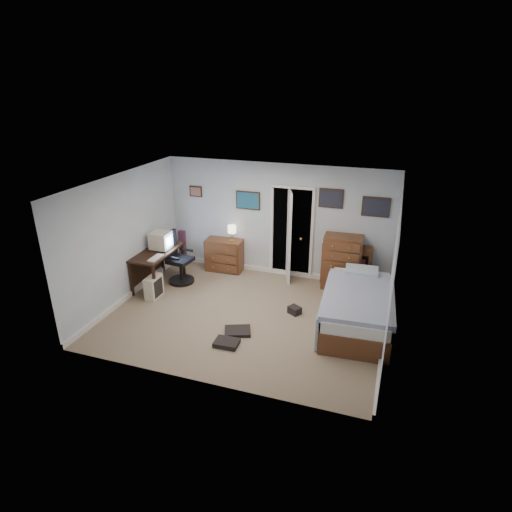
{
  "coord_description": "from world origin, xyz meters",
  "views": [
    {
      "loc": [
        2.4,
        -6.55,
        4.13
      ],
      "look_at": [
        0.1,
        0.3,
        1.1
      ],
      "focal_mm": 30.0,
      "sensor_mm": 36.0,
      "label": 1
    }
  ],
  "objects": [
    {
      "name": "floor",
      "position": [
        0.0,
        0.0,
        -0.01
      ],
      "size": [
        5.0,
        4.0,
        0.02
      ],
      "primitive_type": "cube",
      "color": "gray",
      "rests_on": "ground"
    },
    {
      "name": "computer_desk",
      "position": [
        -2.29,
        0.63,
        0.59
      ],
      "size": [
        0.63,
        1.34,
        0.77
      ],
      "rotation": [
        0.0,
        0.0,
        0.01
      ],
      "color": "black",
      "rests_on": "floor"
    },
    {
      "name": "crt_monitor",
      "position": [
        -2.18,
        0.78,
        0.96
      ],
      "size": [
        0.4,
        0.37,
        0.37
      ],
      "rotation": [
        0.0,
        0.0,
        0.01
      ],
      "color": "beige",
      "rests_on": "computer_desk"
    },
    {
      "name": "keyboard",
      "position": [
        -2.02,
        0.28,
        0.78
      ],
      "size": [
        0.16,
        0.41,
        0.02
      ],
      "primitive_type": "cube",
      "rotation": [
        0.0,
        0.0,
        0.01
      ],
      "color": "beige",
      "rests_on": "computer_desk"
    },
    {
      "name": "pc_tower",
      "position": [
        -2.0,
        0.08,
        0.23
      ],
      "size": [
        0.22,
        0.43,
        0.46
      ],
      "rotation": [
        0.0,
        0.0,
        0.01
      ],
      "color": "beige",
      "rests_on": "floor"
    },
    {
      "name": "office_chair",
      "position": [
        -1.87,
        0.89,
        0.44
      ],
      "size": [
        0.61,
        0.61,
        1.13
      ],
      "rotation": [
        0.0,
        0.0,
        -0.11
      ],
      "color": "black",
      "rests_on": "floor"
    },
    {
      "name": "media_stack",
      "position": [
        -2.32,
        1.98,
        0.38
      ],
      "size": [
        0.16,
        0.16,
        0.77
      ],
      "primitive_type": "cube",
      "rotation": [
        0.0,
        0.0,
        0.02
      ],
      "color": "maroon",
      "rests_on": "floor"
    },
    {
      "name": "low_dresser",
      "position": [
        -1.16,
        1.77,
        0.37
      ],
      "size": [
        0.85,
        0.46,
        0.74
      ],
      "primitive_type": "cube",
      "rotation": [
        0.0,
        0.0,
        0.06
      ],
      "color": "brown",
      "rests_on": "floor"
    },
    {
      "name": "table_lamp",
      "position": [
        -0.96,
        1.77,
        1.01
      ],
      "size": [
        0.2,
        0.2,
        0.36
      ],
      "rotation": [
        0.0,
        0.0,
        0.06
      ],
      "color": "gold",
      "rests_on": "low_dresser"
    },
    {
      "name": "doorway",
      "position": [
        0.35,
        2.27,
        1.0
      ],
      "size": [
        0.96,
        1.12,
        2.05
      ],
      "color": "black",
      "rests_on": "floor"
    },
    {
      "name": "tall_dresser",
      "position": [
        1.5,
        1.75,
        0.57
      ],
      "size": [
        0.8,
        0.5,
        1.15
      ],
      "primitive_type": "cube",
      "rotation": [
        0.0,
        0.0,
        0.06
      ],
      "color": "brown",
      "rests_on": "floor"
    },
    {
      "name": "headboard_bookcase",
      "position": [
        1.58,
        1.86,
        0.49
      ],
      "size": [
        1.03,
        0.32,
        0.92
      ],
      "rotation": [
        0.0,
        0.0,
        -0.07
      ],
      "color": "brown",
      "rests_on": "floor"
    },
    {
      "name": "bed",
      "position": [
        1.98,
        0.35,
        0.35
      ],
      "size": [
        1.32,
        2.3,
        0.73
      ],
      "rotation": [
        0.0,
        0.0,
        0.06
      ],
      "color": "brown",
      "rests_on": "floor"
    },
    {
      "name": "wall_posters",
      "position": [
        0.57,
        1.98,
        1.75
      ],
      "size": [
        4.38,
        0.04,
        0.6
      ],
      "color": "#331E11",
      "rests_on": "floor"
    },
    {
      "name": "floor_clutter",
      "position": [
        0.23,
        -0.55,
        0.04
      ],
      "size": [
        1.2,
        1.66,
        0.14
      ],
      "rotation": [
        0.0,
        0.0,
        -0.26
      ],
      "color": "black",
      "rests_on": "floor"
    }
  ]
}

